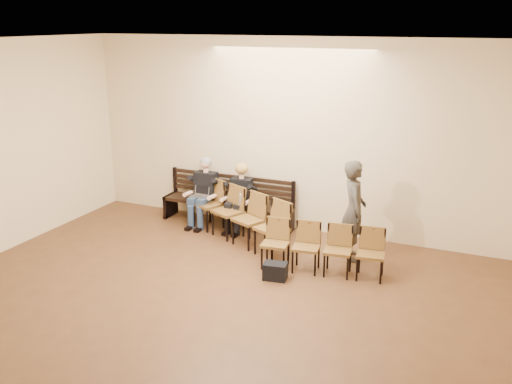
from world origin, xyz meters
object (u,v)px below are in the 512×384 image
Objects in this scene: seated_woman at (239,200)px; water_bottle at (241,206)px; chair_row_back at (322,249)px; chair_row_front at (238,216)px; bag at (275,271)px; passerby at (354,203)px; laptop at (199,198)px; bench at (227,213)px; seated_man at (204,192)px.

seated_woman is 0.32m from water_bottle.
chair_row_back is at bearing -27.45° from water_bottle.
seated_woman is 0.58m from chair_row_front.
bag is (1.26, -1.46, -0.43)m from water_bottle.
chair_row_back is at bearing 136.90° from passerby.
chair_row_back is (1.76, -0.70, -0.07)m from chair_row_front.
laptop is 3.07m from passerby.
bench is 0.88m from chair_row_front.
water_bottle is at bearing -59.99° from seated_woman.
seated_man is 0.95m from water_bottle.
laptop is (-0.01, -0.16, -0.06)m from seated_man.
bag is (1.74, -1.85, -0.10)m from bench.
chair_row_front is 1.19× the size of chair_row_back.
seated_woman is 0.50× the size of chair_row_front.
seated_man is 4.16× the size of laptop.
water_bottle is 1.97m from bag.
seated_woman reaches higher than chair_row_front.
chair_row_front is (0.23, -0.53, -0.10)m from seated_woman.
seated_man reaches higher than seated_woman.
chair_row_front reaches higher than laptop.
seated_woman is at bearing 138.13° from chair_row_front.
chair_row_back is (2.73, -1.23, -0.23)m from seated_man.
chair_row_front is (0.99, -0.37, -0.10)m from laptop.
chair_row_front is (0.07, -0.25, -0.10)m from water_bottle.
seated_man is 3.07m from passerby.
water_bottle is at bearing 144.95° from chair_row_back.
seated_man is 0.65× the size of passerby.
water_bottle is 0.12× the size of chair_row_back.
laptop is 0.16× the size of chair_row_back.
bench reaches higher than bag.
seated_man is 0.17m from laptop.
bag is at bearing -46.84° from bench.
laptop is at bearing 61.82° from passerby.
water_bottle is 0.65× the size of bag.
seated_man is at bearing 180.00° from seated_woman.
chair_row_back is (0.57, 0.51, 0.26)m from bag.
seated_man reaches higher than bench.
passerby is (2.27, -0.48, 0.39)m from seated_woman.
laptop is 0.85× the size of bag.
seated_man is 0.75m from seated_woman.
chair_row_front is at bearing -75.25° from water_bottle.
bench is at bearing 133.16° from bag.
chair_row_front is 1.89m from chair_row_back.
seated_man is 3.55× the size of bag.
passerby is at bearing -5.70° from laptop.
water_bottle is at bearing -39.68° from bench.
seated_man is at bearing 176.40° from chair_row_front.
passerby reaches higher than bench.
bench is 2.09× the size of seated_man.
seated_woman is at bearing 55.90° from passerby.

